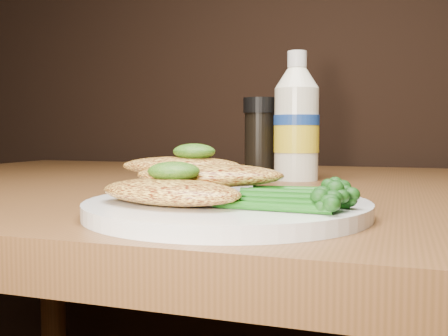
% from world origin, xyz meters
% --- Properties ---
extents(plate, '(0.24, 0.24, 0.01)m').
position_xyz_m(plate, '(0.09, 0.78, 0.76)').
color(plate, white).
rests_on(plate, dining_table).
extents(chicken_front, '(0.14, 0.10, 0.02)m').
position_xyz_m(chicken_front, '(0.06, 0.74, 0.77)').
color(chicken_front, '#F4C34D').
rests_on(chicken_front, plate).
extents(chicken_mid, '(0.14, 0.09, 0.02)m').
position_xyz_m(chicken_mid, '(0.07, 0.80, 0.78)').
color(chicken_mid, '#F4C34D').
rests_on(chicken_mid, plate).
extents(chicken_back, '(0.12, 0.07, 0.02)m').
position_xyz_m(chicken_back, '(0.04, 0.82, 0.79)').
color(chicken_back, '#F4C34D').
rests_on(chicken_back, plate).
extents(pesto_front, '(0.05, 0.05, 0.02)m').
position_xyz_m(pesto_front, '(0.06, 0.76, 0.79)').
color(pesto_front, '#093708').
rests_on(pesto_front, chicken_front).
extents(pesto_back, '(0.05, 0.05, 0.02)m').
position_xyz_m(pesto_back, '(0.05, 0.82, 0.80)').
color(pesto_back, '#093708').
rests_on(pesto_back, chicken_back).
extents(broccolini_bundle, '(0.13, 0.10, 0.02)m').
position_xyz_m(broccolini_bundle, '(0.15, 0.78, 0.77)').
color(broccolini_bundle, '#175813').
rests_on(broccolini_bundle, plate).
extents(mayo_bottle, '(0.08, 0.08, 0.19)m').
position_xyz_m(mayo_bottle, '(0.09, 1.12, 0.84)').
color(mayo_bottle, white).
rests_on(mayo_bottle, dining_table).
extents(pepper_grinder, '(0.06, 0.06, 0.12)m').
position_xyz_m(pepper_grinder, '(0.03, 1.14, 0.81)').
color(pepper_grinder, black).
rests_on(pepper_grinder, dining_table).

